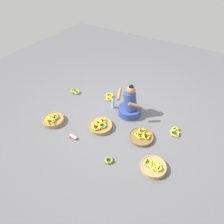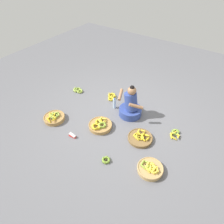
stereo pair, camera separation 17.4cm
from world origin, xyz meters
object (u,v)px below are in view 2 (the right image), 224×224
loose_bananas_near_vendor (112,97)px  packet_carton_stack (72,136)px  banana_basket_back_center (140,138)px  banana_basket_front_right (54,118)px  vendor_woman_front (131,106)px  loose_bananas_near_bicycle (175,133)px  loose_bananas_mid_right (78,90)px  water_bottle (114,103)px  loose_bananas_back_left (106,160)px  banana_basket_mid_left (150,169)px  banana_basket_front_center (100,125)px

loose_bananas_near_vendor → packet_carton_stack: (0.09, -1.56, -0.00)m
loose_bananas_near_vendor → banana_basket_back_center: bearing=-32.6°
banana_basket_front_right → banana_basket_back_center: size_ratio=0.93×
vendor_woman_front → loose_bananas_near_bicycle: (1.10, -0.00, -0.23)m
loose_bananas_mid_right → water_bottle: size_ratio=1.11×
loose_bananas_near_vendor → loose_bananas_back_left: size_ratio=1.75×
banana_basket_mid_left → loose_bananas_back_left: (-0.76, -0.28, -0.03)m
loose_bananas_mid_right → loose_bananas_back_left: loose_bananas_mid_right is taller
loose_bananas_mid_right → banana_basket_back_center: bearing=-14.2°
vendor_woman_front → loose_bananas_mid_right: bearing=179.5°
banana_basket_back_center → water_bottle: water_bottle is taller
vendor_woman_front → banana_basket_front_right: 1.75m
banana_basket_front_right → banana_basket_front_center: (1.00, 0.40, -0.00)m
banana_basket_mid_left → banana_basket_back_center: bearing=132.2°
loose_bananas_near_bicycle → packet_carton_stack: 2.15m
loose_bananas_back_left → packet_carton_stack: size_ratio=1.16×
loose_bananas_near_bicycle → banana_basket_front_right: bearing=-155.0°
vendor_woman_front → loose_bananas_near_vendor: vendor_woman_front is taller
banana_basket_front_center → loose_bananas_near_vendor: bearing=111.6°
vendor_woman_front → banana_basket_front_right: (-1.32, -1.13, -0.20)m
banana_basket_back_center → packet_carton_stack: 1.40m
banana_basket_back_center → banana_basket_mid_left: bearing=-47.8°
loose_bananas_near_vendor → packet_carton_stack: bearing=-86.8°
loose_bananas_back_left → banana_basket_mid_left: bearing=20.2°
loose_bananas_back_left → vendor_woman_front: bearing=102.4°
banana_basket_front_center → loose_bananas_near_vendor: banana_basket_front_center is taller
banana_basket_front_center → loose_bananas_mid_right: 1.50m
vendor_woman_front → banana_basket_mid_left: size_ratio=1.74×
loose_bananas_near_bicycle → loose_bananas_mid_right: 2.73m
loose_bananas_mid_right → water_bottle: 1.19m
water_bottle → banana_basket_front_center: bearing=-80.5°
loose_bananas_mid_right → packet_carton_stack: bearing=-52.3°
banana_basket_front_center → loose_bananas_mid_right: bearing=150.5°
banana_basket_front_center → loose_bananas_near_bicycle: size_ratio=1.59×
loose_bananas_near_bicycle → packet_carton_stack: loose_bananas_near_bicycle is taller
banana_basket_mid_left → banana_basket_front_right: bearing=-178.9°
banana_basket_front_right → water_bottle: 1.43m
vendor_woman_front → banana_basket_front_center: 0.82m
loose_bananas_mid_right → banana_basket_front_center: bearing=-29.5°
vendor_woman_front → loose_bananas_near_vendor: size_ratio=2.37×
banana_basket_back_center → banana_basket_front_right: bearing=-162.6°
banana_basket_front_center → loose_bananas_near_vendor: 1.08m
loose_bananas_mid_right → loose_bananas_back_left: 2.37m
loose_bananas_near_vendor → banana_basket_front_center: bearing=-68.4°
vendor_woman_front → water_bottle: size_ratio=2.83×
banana_basket_front_right → loose_bananas_near_bicycle: 2.67m
vendor_woman_front → banana_basket_mid_left: 1.53m
vendor_woman_front → water_bottle: 0.46m
vendor_woman_front → water_bottle: bearing=-179.3°
banana_basket_front_right → packet_carton_stack: 0.71m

